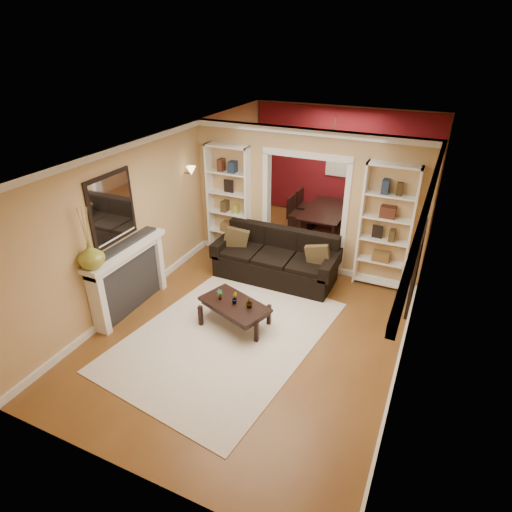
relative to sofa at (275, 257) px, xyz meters
The scene contains 30 objects.
floor 0.70m from the sofa, 57.67° to the right, with size 8.00×8.00×0.00m, color brown.
ceiling 2.31m from the sofa, 57.67° to the right, with size 8.00×8.00×0.00m, color white.
wall_back 3.67m from the sofa, 85.41° to the left, with size 8.00×8.00×0.00m, color tan.
wall_front 4.55m from the sofa, 86.34° to the right, with size 8.00×8.00×0.00m, color tan.
wall_left 2.21m from the sofa, 167.10° to the right, with size 8.00×8.00×0.00m, color tan.
wall_right 2.73m from the sofa, 10.07° to the right, with size 8.00×8.00×0.00m, color tan.
partition_wall 1.20m from the sofa, 69.21° to the left, with size 4.50×0.15×2.70m, color tan.
red_back_panel 3.64m from the sofa, 85.37° to the left, with size 4.44×0.04×2.64m, color maroon.
dining_window 3.66m from the sofa, 85.32° to the left, with size 0.78×0.03×0.98m, color #8CA5CC.
area_rug 2.00m from the sofa, 90.59° to the right, with size 2.55×3.58×0.01m, color silver.
sofa is the anchor object (origin of this frame).
pillow_left 0.85m from the sofa, behind, with size 0.45×0.13×0.45m, color brown.
pillow_right 0.84m from the sofa, ahead, with size 0.42×0.12×0.42m, color brown.
coffee_table 1.67m from the sofa, 90.67° to the right, with size 1.10×0.60×0.42m, color black.
plant_left 1.68m from the sofa, 99.52° to the right, with size 0.10×0.07×0.18m, color #336626.
plant_center 1.65m from the sofa, 90.67° to the right, with size 0.11×0.09×0.19m, color #336626.
plant_right 1.67m from the sofa, 81.79° to the right, with size 0.11×0.11×0.19m, color #336626.
bookshelf_left 1.56m from the sofa, 155.37° to the left, with size 0.90×0.30×2.30m, color white.
bookshelf_right 2.05m from the sofa, 17.54° to the left, with size 0.90×0.30×2.30m, color white.
fireplace 2.66m from the sofa, 132.79° to the right, with size 0.32×1.70×1.16m, color white.
vase 3.33m from the sofa, 124.26° to the right, with size 0.38×0.38×0.40m, color olive.
mirror 3.07m from the sofa, 134.93° to the right, with size 0.03×0.95×1.10m, color silver.
wall_sconce 2.32m from the sofa, behind, with size 0.18×0.18×0.22m, color #FFE0A5.
framed_art 3.09m from the sofa, 30.17° to the right, with size 0.04×0.85×1.05m, color black.
dining_table 2.44m from the sofa, 82.79° to the left, with size 0.93×1.66×0.58m, color black.
dining_chair_nw 2.13m from the sofa, 96.56° to the left, with size 0.45×0.45×0.91m, color black.
dining_chair_ne 2.29m from the sofa, 68.00° to the left, with size 0.41×0.41×0.82m, color black.
dining_chair_sw 2.73m from the sofa, 95.12° to the left, with size 0.44×0.44×0.89m, color black.
dining_chair_se 2.85m from the sofa, 72.52° to the left, with size 0.41×0.41×0.84m, color black.
chandelier 2.76m from the sofa, 82.79° to the left, with size 0.50×0.50×0.30m, color #3E311C.
Camera 1 is at (2.33, -6.15, 4.22)m, focal length 30.00 mm.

